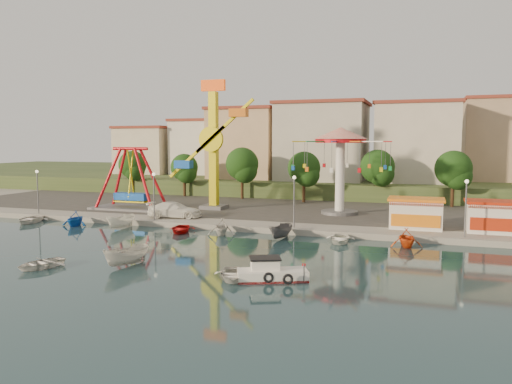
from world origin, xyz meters
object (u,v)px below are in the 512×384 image
at_px(skiff, 127,256).
at_px(kamikaze_tower, 216,148).
at_px(cabin_motorboat, 271,274).
at_px(rowboat_a, 232,274).
at_px(wave_swinger, 340,151).
at_px(pirate_ship_ride, 131,180).
at_px(van, 175,210).

bearing_deg(skiff, kamikaze_tower, 118.44).
height_order(cabin_motorboat, rowboat_a, cabin_motorboat).
bearing_deg(wave_swinger, pirate_ship_ride, -171.03).
height_order(pirate_ship_ride, rowboat_a, pirate_ship_ride).
distance_m(cabin_motorboat, van, 26.11).
bearing_deg(cabin_motorboat, kamikaze_tower, 96.01).
relative_size(pirate_ship_ride, skiff, 2.48).
height_order(skiff, van, van).
bearing_deg(wave_swinger, rowboat_a, -94.87).
bearing_deg(van, kamikaze_tower, -22.88).
xyz_separation_m(pirate_ship_ride, cabin_motorboat, (26.24, -24.19, -3.96)).
xyz_separation_m(cabin_motorboat, skiff, (-11.27, 0.13, 0.34)).
xyz_separation_m(pirate_ship_ride, rowboat_a, (23.76, -24.94, -4.04)).
height_order(rowboat_a, van, van).
xyz_separation_m(pirate_ship_ride, skiff, (14.97, -24.06, -3.62)).
height_order(wave_swinger, skiff, wave_swinger).
relative_size(wave_swinger, rowboat_a, 3.35).
relative_size(pirate_ship_ride, rowboat_a, 2.89).
bearing_deg(skiff, cabin_motorboat, 18.47).
relative_size(kamikaze_tower, cabin_motorboat, 3.31).
height_order(pirate_ship_ride, wave_swinger, wave_swinger).
bearing_deg(kamikaze_tower, pirate_ship_ride, -162.42).
bearing_deg(skiff, wave_swinger, 87.34).
xyz_separation_m(kamikaze_tower, cabin_motorboat, (15.76, -27.51, -7.99)).
bearing_deg(cabin_motorboat, pirate_ship_ride, 113.53).
bearing_deg(pirate_ship_ride, skiff, -58.11).
distance_m(kamikaze_tower, skiff, 28.78).
bearing_deg(cabin_motorboat, rowboat_a, 173.03).
xyz_separation_m(kamikaze_tower, skiff, (4.49, -27.38, -7.65)).
height_order(rowboat_a, skiff, skiff).
bearing_deg(van, skiff, -173.29).
distance_m(wave_swinger, van, 20.73).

